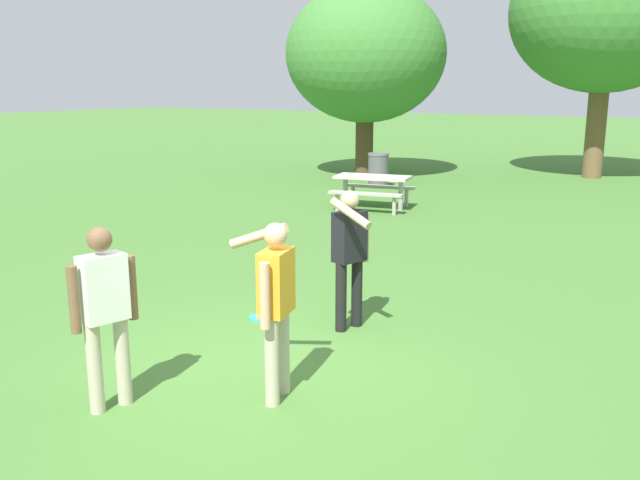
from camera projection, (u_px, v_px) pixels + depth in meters
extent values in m
plane|color=#447530|center=(267.00, 369.00, 6.79)|extent=(120.00, 120.00, 0.00)
cylinder|color=#B7AD93|center=(95.00, 368.00, 5.81)|extent=(0.13, 0.13, 0.82)
cylinder|color=#B7AD93|center=(123.00, 360.00, 5.98)|extent=(0.13, 0.13, 0.82)
cube|color=white|center=(103.00, 288.00, 5.74)|extent=(0.32, 0.43, 0.58)
sphere|color=brown|center=(100.00, 239.00, 5.64)|extent=(0.21, 0.21, 0.21)
cylinder|color=brown|center=(74.00, 300.00, 5.58)|extent=(0.09, 0.09, 0.58)
cylinder|color=brown|center=(132.00, 287.00, 5.92)|extent=(0.09, 0.09, 0.58)
cylinder|color=black|center=(357.00, 293.00, 7.93)|extent=(0.13, 0.13, 0.82)
cylinder|color=black|center=(341.00, 297.00, 7.76)|extent=(0.13, 0.13, 0.82)
cube|color=black|center=(350.00, 236.00, 7.69)|extent=(0.32, 0.43, 0.58)
sphere|color=tan|center=(350.00, 200.00, 7.60)|extent=(0.21, 0.21, 0.21)
cylinder|color=tan|center=(365.00, 237.00, 7.87)|extent=(0.09, 0.09, 0.58)
cylinder|color=tan|center=(351.00, 213.00, 7.25)|extent=(0.58, 0.26, 0.28)
cylinder|color=#B7AD93|center=(272.00, 362.00, 5.95)|extent=(0.13, 0.13, 0.82)
cylinder|color=#B7AD93|center=(283.00, 351.00, 6.19)|extent=(0.13, 0.13, 0.82)
cube|color=orange|center=(276.00, 282.00, 5.91)|extent=(0.29, 0.42, 0.58)
sphere|color=tan|center=(275.00, 235.00, 5.82)|extent=(0.21, 0.21, 0.21)
cylinder|color=tan|center=(265.00, 296.00, 5.68)|extent=(0.09, 0.09, 0.58)
cylinder|color=tan|center=(259.00, 236.00, 6.16)|extent=(0.58, 0.21, 0.28)
cylinder|color=#2D9EDB|center=(259.00, 317.00, 8.26)|extent=(0.25, 0.25, 0.03)
cube|color=#B2ADA3|center=(373.00, 177.00, 15.42)|extent=(1.80, 1.04, 0.06)
cube|color=#A49F96|center=(365.00, 194.00, 14.96)|extent=(1.72, 0.55, 0.05)
cube|color=#A49F96|center=(379.00, 187.00, 16.01)|extent=(1.72, 0.55, 0.05)
cylinder|color=#A49F96|center=(345.00, 192.00, 15.73)|extent=(0.11, 0.11, 0.71)
cylinder|color=#A49F96|center=(337.00, 202.00, 15.23)|extent=(0.09, 0.09, 0.41)
cylinder|color=#A49F96|center=(353.00, 195.00, 16.29)|extent=(0.09, 0.09, 0.41)
cylinder|color=#A49F96|center=(401.00, 195.00, 15.28)|extent=(0.11, 0.11, 0.71)
cylinder|color=#A49F96|center=(394.00, 206.00, 14.78)|extent=(0.09, 0.09, 0.41)
cylinder|color=#A49F96|center=(406.00, 198.00, 15.84)|extent=(0.09, 0.09, 0.41)
cylinder|color=#515156|center=(378.00, 171.00, 18.75)|extent=(0.56, 0.56, 0.90)
cylinder|color=slate|center=(379.00, 154.00, 18.64)|extent=(0.59, 0.59, 0.06)
cylinder|color=#4C3823|center=(364.00, 138.00, 21.01)|extent=(0.56, 0.56, 2.39)
ellipsoid|color=#3D7A33|center=(366.00, 54.00, 20.44)|extent=(4.88, 4.88, 4.15)
cylinder|color=brown|center=(596.00, 122.00, 20.49)|extent=(0.58, 0.58, 3.39)
ellipsoid|color=#3D7A33|center=(607.00, 11.00, 19.77)|extent=(5.60, 5.60, 4.76)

